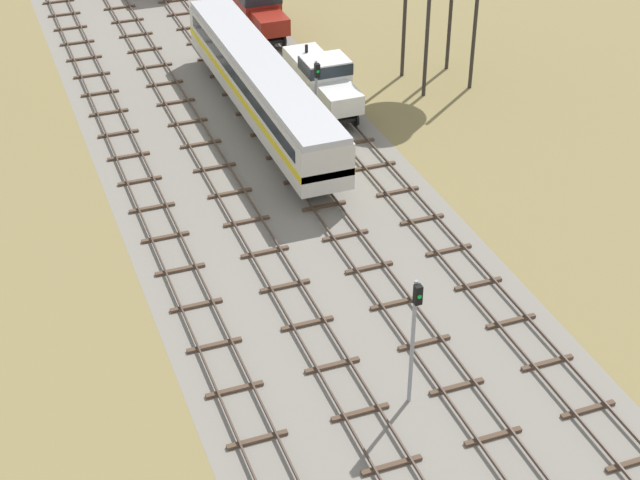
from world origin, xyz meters
TOP-DOWN VIEW (x-y plane):
  - ground_plane at (0.00, 56.00)m, footprint 480.00×480.00m
  - ballast_bed at (0.00, 56.00)m, footprint 16.62×176.00m
  - track_far_left at (-6.31, 57.00)m, footprint 2.40×126.00m
  - track_left at (-2.10, 57.00)m, footprint 2.40×126.00m
  - track_centre_left at (2.10, 57.00)m, footprint 2.40×126.00m
  - track_centre at (6.31, 57.00)m, footprint 2.40×126.00m
  - passenger_coach_centre_left_nearest at (2.10, 50.88)m, footprint 2.96×22.00m
  - shunter_loco_centre_near at (6.31, 51.75)m, footprint 2.74×8.46m
  - shunter_loco_centre_mid at (6.31, 64.83)m, footprint 2.74×8.46m
  - signal_post_nearest at (4.21, 47.21)m, footprint 0.28×0.47m
  - signal_post_near at (0.00, 25.48)m, footprint 0.28×0.47m

SIDE VIEW (x-z plane):
  - ground_plane at x=0.00m, z-range 0.00..0.00m
  - ballast_bed at x=0.00m, z-range 0.00..0.01m
  - track_far_left at x=-6.31m, z-range -0.01..0.28m
  - track_left at x=-2.10m, z-range -0.01..0.28m
  - track_centre_left at x=2.10m, z-range -0.01..0.28m
  - track_centre at x=6.31m, z-range -0.01..0.28m
  - shunter_loco_centre_near at x=6.31m, z-range 0.46..3.56m
  - shunter_loco_centre_mid at x=6.31m, z-range 0.46..3.56m
  - passenger_coach_centre_left_nearest at x=2.10m, z-range 0.71..4.51m
  - signal_post_nearest at x=4.21m, z-range 0.71..5.86m
  - signal_post_near at x=0.00m, z-range 0.76..6.59m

